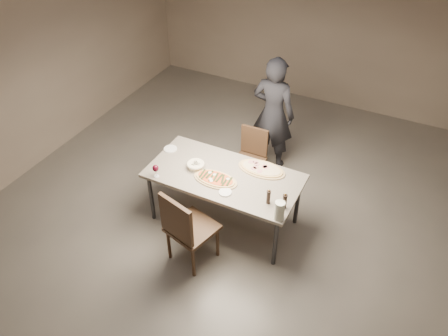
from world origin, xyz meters
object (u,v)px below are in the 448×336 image
at_px(carafe, 280,210).
at_px(diner, 273,114).
at_px(dining_table, 224,178).
at_px(zucchini_pizza, 215,179).
at_px(ham_pizza, 261,169).
at_px(chair_near, 186,227).
at_px(bread_basket, 196,165).
at_px(chair_far, 251,154).
at_px(pepper_mill_left, 285,201).

xyz_separation_m(carafe, diner, (-0.76, 1.75, -0.02)).
xyz_separation_m(dining_table, zucchini_pizza, (-0.05, -0.13, 0.07)).
height_order(ham_pizza, chair_near, chair_near).
relative_size(bread_basket, chair_far, 0.26).
relative_size(carafe, chair_far, 0.27).
relative_size(dining_table, zucchini_pizza, 3.34).
bearing_deg(zucchini_pizza, bread_basket, 147.26).
bearing_deg(diner, pepper_mill_left, 117.53).
relative_size(pepper_mill_left, carafe, 0.90).
relative_size(carafe, chair_near, 0.22).
relative_size(dining_table, chair_near, 1.78).
bearing_deg(pepper_mill_left, chair_far, 128.54).
xyz_separation_m(zucchini_pizza, chair_far, (0.03, 0.98, -0.30)).
xyz_separation_m(dining_table, pepper_mill_left, (0.82, -0.21, 0.15)).
height_order(dining_table, zucchini_pizza, zucchini_pizza).
distance_m(chair_far, diner, 0.65).
relative_size(ham_pizza, bread_basket, 2.74).
bearing_deg(carafe, bread_basket, 164.00).
relative_size(zucchini_pizza, pepper_mill_left, 2.69).
xyz_separation_m(chair_far, diner, (0.08, 0.53, 0.37)).
xyz_separation_m(ham_pizza, bread_basket, (-0.71, -0.32, 0.03)).
bearing_deg(dining_table, pepper_mill_left, -14.09).
distance_m(ham_pizza, carafe, 0.82).
xyz_separation_m(pepper_mill_left, carafe, (0.01, -0.17, 0.02)).
xyz_separation_m(dining_table, chair_near, (-0.07, -0.78, -0.13)).
relative_size(bread_basket, chair_near, 0.21).
bearing_deg(bread_basket, carafe, -16.00).
relative_size(ham_pizza, pepper_mill_left, 2.92).
distance_m(ham_pizza, pepper_mill_left, 0.68).
bearing_deg(chair_far, carafe, 123.83).
xyz_separation_m(zucchini_pizza, chair_near, (-0.03, -0.65, -0.20)).
xyz_separation_m(zucchini_pizza, carafe, (0.88, -0.25, 0.09)).
height_order(bread_basket, chair_far, chair_far).
bearing_deg(carafe, dining_table, 155.40).
height_order(pepper_mill_left, chair_near, chair_near).
xyz_separation_m(bread_basket, pepper_mill_left, (1.18, -0.17, 0.05)).
height_order(ham_pizza, pepper_mill_left, pepper_mill_left).
bearing_deg(zucchini_pizza, ham_pizza, 29.32).
height_order(dining_table, bread_basket, bread_basket).
bearing_deg(pepper_mill_left, zucchini_pizza, 175.04).
xyz_separation_m(zucchini_pizza, diner, (0.11, 1.51, 0.07)).
bearing_deg(carafe, chair_near, -156.31).
bearing_deg(pepper_mill_left, ham_pizza, 133.80).
relative_size(zucchini_pizza, chair_far, 0.64).
bearing_deg(chair_near, dining_table, 99.57).
distance_m(dining_table, zucchini_pizza, 0.16).
height_order(zucchini_pizza, chair_near, chair_near).
distance_m(chair_near, chair_far, 1.63).
relative_size(chair_near, chair_far, 1.21).
bearing_deg(ham_pizza, carafe, -51.24).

